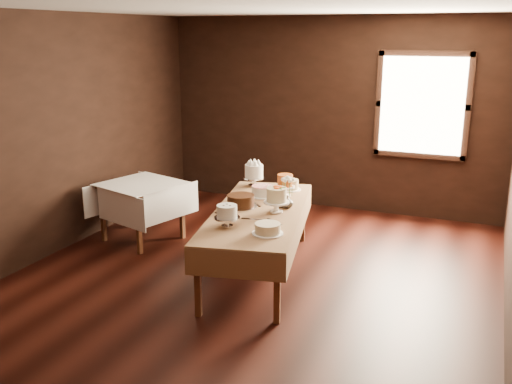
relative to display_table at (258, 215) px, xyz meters
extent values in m
cube|color=black|center=(0.01, -0.29, -0.67)|extent=(5.00, 6.00, 0.01)
cube|color=beige|center=(0.01, -0.29, 2.13)|extent=(5.00, 6.00, 0.01)
cube|color=black|center=(0.01, 2.71, 0.73)|extent=(5.00, 0.02, 2.80)
cube|color=black|center=(0.01, -3.29, 0.73)|extent=(5.00, 0.02, 2.80)
cube|color=black|center=(-2.49, -0.29, 0.73)|extent=(0.02, 6.00, 2.80)
cube|color=#FFEABF|center=(1.31, 2.65, 0.93)|extent=(1.10, 0.05, 1.30)
cube|color=#4A2918|center=(-0.14, -1.13, -0.34)|extent=(0.07, 0.07, 0.65)
cube|color=#4A2918|center=(-0.59, 0.98, -0.34)|extent=(0.07, 0.07, 0.65)
cube|color=#4A2918|center=(0.59, -0.98, -0.34)|extent=(0.07, 0.07, 0.65)
cube|color=#4A2918|center=(0.14, 1.13, -0.34)|extent=(0.07, 0.07, 0.65)
cube|color=#4A2918|center=(0.00, 0.00, 0.02)|extent=(1.31, 2.40, 0.04)
cube|color=#986F4A|center=(0.00, 0.00, 0.05)|extent=(1.38, 2.48, 0.01)
cube|color=#4A2918|center=(-2.20, 0.17, -0.32)|extent=(0.06, 0.06, 0.69)
cube|color=#4A2918|center=(-1.99, 0.84, -0.32)|extent=(0.06, 0.06, 0.69)
cube|color=#4A2918|center=(-1.52, -0.03, -0.32)|extent=(0.06, 0.06, 0.69)
cube|color=#4A2918|center=(-1.32, 0.64, -0.32)|extent=(0.06, 0.06, 0.69)
cube|color=#4A2918|center=(-1.76, 0.40, 0.04)|extent=(1.00, 1.00, 0.04)
cube|color=white|center=(-1.76, 0.40, 0.07)|extent=(1.10, 1.10, 0.01)
cylinder|color=silver|center=(-0.43, 0.90, 0.12)|extent=(0.27, 0.27, 0.13)
cylinder|color=silver|center=(-0.43, 0.90, 0.26)|extent=(0.30, 0.30, 0.16)
cylinder|color=white|center=(0.04, 0.91, 0.06)|extent=(0.27, 0.27, 0.01)
cylinder|color=beige|center=(0.04, 0.91, 0.12)|extent=(0.29, 0.29, 0.11)
cylinder|color=white|center=(-0.17, 0.52, 0.06)|extent=(0.31, 0.31, 0.01)
cylinder|color=silver|center=(-0.17, 0.52, 0.12)|extent=(0.29, 0.29, 0.10)
cylinder|color=white|center=(0.08, 0.62, 0.12)|extent=(0.24, 0.24, 0.13)
cylinder|color=#BC561A|center=(0.08, 0.62, 0.26)|extent=(0.24, 0.24, 0.14)
cylinder|color=silver|center=(-0.22, 0.03, 0.06)|extent=(0.36, 0.36, 0.01)
cylinder|color=#34190A|center=(-0.22, 0.03, 0.13)|extent=(0.41, 0.41, 0.13)
cylinder|color=white|center=(0.20, 0.01, 0.12)|extent=(0.28, 0.28, 0.13)
cylinder|color=beige|center=(0.20, 0.01, 0.26)|extent=(0.29, 0.29, 0.15)
cylinder|color=silver|center=(-0.08, -0.62, 0.11)|extent=(0.25, 0.25, 0.12)
cylinder|color=silver|center=(-0.08, -0.62, 0.23)|extent=(0.28, 0.28, 0.12)
cylinder|color=white|center=(0.36, -0.65, 0.06)|extent=(0.30, 0.30, 0.01)
cylinder|color=beige|center=(0.36, -0.65, 0.11)|extent=(0.30, 0.30, 0.09)
cube|color=silver|center=(0.11, -0.30, 0.06)|extent=(0.24, 0.07, 0.01)
cube|color=silver|center=(0.34, -0.34, 0.06)|extent=(0.21, 0.15, 0.01)
cube|color=silver|center=(-0.15, 0.23, 0.06)|extent=(0.19, 0.19, 0.01)
cube|color=silver|center=(0.24, 0.28, 0.06)|extent=(0.12, 0.23, 0.01)
cube|color=silver|center=(-0.22, -0.27, 0.06)|extent=(0.24, 0.03, 0.01)
imported|color=#2D2823|center=(0.25, 0.20, 0.12)|extent=(0.18, 0.18, 0.14)
camera|label=1|loc=(2.22, -5.37, 1.89)|focal=39.91mm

